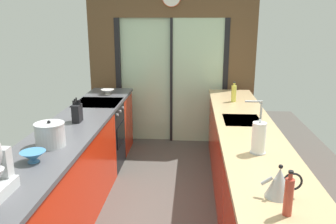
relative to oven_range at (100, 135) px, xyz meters
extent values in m
cube|color=#4C4742|center=(0.91, -0.65, -0.47)|extent=(5.04, 7.60, 0.02)
cube|color=#B2D1AD|center=(0.49, 1.17, 0.54)|extent=(0.80, 0.02, 2.00)
cube|color=#B2D1AD|center=(1.33, 1.13, 0.54)|extent=(0.80, 0.02, 2.00)
cube|color=black|center=(0.05, 1.15, 0.54)|extent=(0.08, 0.10, 2.00)
cube|color=black|center=(1.77, 1.15, 0.54)|extent=(0.08, 0.10, 2.00)
cube|color=black|center=(0.91, 1.15, 0.54)|extent=(0.04, 0.10, 2.00)
cube|color=brown|center=(-0.20, 1.15, 0.54)|extent=(0.42, 0.08, 2.00)
cube|color=brown|center=(2.02, 1.15, 0.54)|extent=(0.42, 0.08, 2.00)
cube|color=red|center=(0.00, -1.57, -0.02)|extent=(0.58, 2.55, 0.88)
cube|color=red|center=(0.00, 0.63, -0.02)|extent=(0.58, 0.65, 0.88)
cube|color=#4C4C51|center=(0.00, -0.95, 0.44)|extent=(0.62, 3.80, 0.04)
cube|color=red|center=(1.82, -0.95, -0.02)|extent=(0.58, 3.80, 0.88)
cube|color=tan|center=(1.82, -0.95, 0.44)|extent=(0.62, 3.80, 0.04)
cube|color=#B7BABC|center=(1.80, -0.70, 0.44)|extent=(0.40, 0.48, 0.05)
cylinder|color=#B7BABC|center=(2.00, -0.70, 0.57)|extent=(0.02, 0.02, 0.22)
cylinder|color=#B7BABC|center=(1.91, -0.70, 0.68)|extent=(0.18, 0.02, 0.02)
cube|color=black|center=(0.00, 0.00, -0.02)|extent=(0.58, 0.60, 0.88)
cube|color=black|center=(0.29, 0.00, 0.02)|extent=(0.01, 0.48, 0.28)
cube|color=black|center=(0.00, 0.00, 0.45)|extent=(0.58, 0.60, 0.03)
cylinder|color=#B7BABC|center=(0.30, -0.18, 0.34)|extent=(0.02, 0.04, 0.04)
cylinder|color=#B7BABC|center=(0.30, 0.00, 0.34)|extent=(0.02, 0.04, 0.04)
cylinder|color=#B7BABC|center=(0.30, 0.18, 0.34)|extent=(0.02, 0.04, 0.04)
cylinder|color=teal|center=(0.02, -1.98, 0.47)|extent=(0.09, 0.09, 0.01)
cone|color=teal|center=(0.02, -1.98, 0.51)|extent=(0.20, 0.20, 0.08)
cylinder|color=silver|center=(0.02, 0.48, 0.47)|extent=(0.09, 0.09, 0.01)
cone|color=silver|center=(0.02, 0.48, 0.51)|extent=(0.19, 0.19, 0.07)
cube|color=black|center=(0.02, -0.90, 0.56)|extent=(0.08, 0.14, 0.19)
cylinder|color=black|center=(-0.02, -0.90, 0.67)|extent=(0.02, 0.02, 0.05)
cylinder|color=black|center=(0.00, -0.90, 0.68)|extent=(0.02, 0.02, 0.07)
cylinder|color=black|center=(0.02, -0.90, 0.69)|extent=(0.02, 0.02, 0.09)
cylinder|color=black|center=(0.04, -0.90, 0.68)|extent=(0.02, 0.02, 0.06)
cylinder|color=black|center=(0.05, -0.90, 0.68)|extent=(0.02, 0.02, 0.06)
cube|color=#B7BABC|center=(0.02, -2.40, 0.64)|extent=(0.10, 0.08, 0.20)
cylinder|color=#B7BABC|center=(0.02, -1.63, 0.56)|extent=(0.25, 0.25, 0.20)
cylinder|color=#B7BABC|center=(0.02, -1.63, 0.67)|extent=(0.26, 0.26, 0.01)
sphere|color=black|center=(0.02, -1.63, 0.69)|extent=(0.03, 0.03, 0.03)
cone|color=#B7BABC|center=(1.80, -2.40, 0.56)|extent=(0.17, 0.17, 0.19)
sphere|color=black|center=(1.80, -2.40, 0.67)|extent=(0.03, 0.03, 0.03)
cylinder|color=#B7BABC|center=(1.72, -2.40, 0.57)|extent=(0.08, 0.02, 0.07)
torus|color=black|center=(1.88, -2.40, 0.57)|extent=(0.12, 0.01, 0.12)
cylinder|color=#B23D2D|center=(1.80, -2.61, 0.58)|extent=(0.05, 0.05, 0.22)
cylinder|color=#B23D2D|center=(1.80, -2.61, 0.71)|extent=(0.02, 0.02, 0.04)
cylinder|color=black|center=(1.80, -2.61, 0.73)|extent=(0.03, 0.03, 0.01)
cylinder|color=#D1CC4C|center=(1.80, 0.16, 0.57)|extent=(0.07, 0.07, 0.22)
cylinder|color=#D1CC4C|center=(1.80, 0.16, 0.70)|extent=(0.03, 0.03, 0.04)
cylinder|color=black|center=(1.80, 0.16, 0.73)|extent=(0.04, 0.04, 0.01)
cylinder|color=#B7BABC|center=(1.80, -1.67, 0.47)|extent=(0.13, 0.13, 0.01)
cylinder|color=white|center=(1.80, -1.67, 0.60)|extent=(0.11, 0.11, 0.25)
sphere|color=#B7BABC|center=(1.80, -1.67, 0.74)|extent=(0.03, 0.03, 0.03)
camera|label=1|loc=(1.24, -4.43, 1.56)|focal=37.40mm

